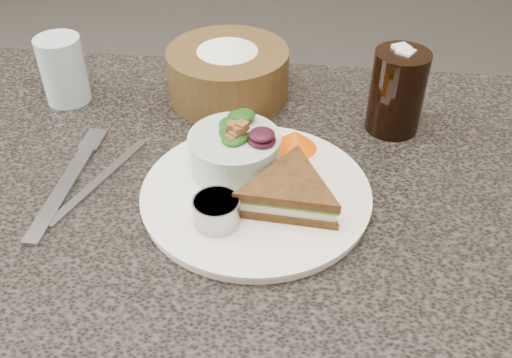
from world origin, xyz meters
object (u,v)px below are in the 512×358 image
Objects in this scene: sandwich at (290,193)px; bread_basket at (228,65)px; water_glass at (63,70)px; cola_glass at (398,88)px; salad_bowl at (234,147)px; dressing_ramekin at (217,212)px; dinner_plate at (256,194)px.

bread_basket is (-0.11, 0.26, 0.02)m from sandwich.
cola_glass is at bearing -2.51° from water_glass.
salad_bowl is (-0.07, 0.06, 0.01)m from sandwich.
water_glass reaches higher than dressing_ramekin.
dinner_plate is at bearing 157.15° from sandwich.
cola_glass is (0.21, 0.24, 0.04)m from dressing_ramekin.
sandwich is (0.04, -0.02, 0.02)m from dinner_plate.
dinner_plate is 0.05m from sandwich.
bread_basket is (-0.04, 0.20, 0.01)m from salad_bowl.
cola_glass reaches higher than salad_bowl.
water_glass is (-0.36, 0.22, 0.02)m from sandwich.
dressing_ramekin is (-0.01, -0.10, -0.02)m from salad_bowl.
sandwich is at bearing -31.67° from water_glass.
sandwich is 1.39× the size of water_glass.
salad_bowl is 0.20m from bread_basket.
cola_glass reaches higher than water_glass.
dinner_plate is 1.97× the size of sandwich.
sandwich is 2.60× the size of dressing_ramekin.
sandwich is 1.21× the size of salad_bowl.
bread_basket is 1.82× the size of water_glass.
bread_basket is (-0.07, 0.24, 0.05)m from dinner_plate.
water_glass is at bearing 152.14° from sandwich.
dressing_ramekin reaches higher than dinner_plate.
dinner_plate is 0.07m from dressing_ramekin.
dressing_ramekin is at bearing -43.14° from water_glass.
salad_bowl is 0.10m from dressing_ramekin.
salad_bowl reaches higher than dressing_ramekin.
salad_bowl is at bearing 127.64° from dinner_plate.
salad_bowl is at bearing 143.59° from sandwich.
bread_basket is 1.42× the size of cola_glass.
sandwich is 0.28m from bread_basket.
sandwich is 0.10m from salad_bowl.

